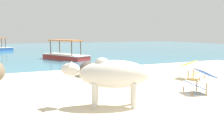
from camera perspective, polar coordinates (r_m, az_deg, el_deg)
The scene contains 8 objects.
sand_beach at distance 5.56m, azimuth 17.21°, elevation -9.43°, with size 18.00×14.00×0.04m, color beige.
water_surface at distance 26.19m, azimuth -17.11°, elevation 4.58°, with size 60.00×36.00×0.03m, color teal.
cow at distance 5.41m, azimuth -0.06°, elevation -1.08°, with size 1.99×1.27×1.14m.
deck_chair_near at distance 7.15m, azimuth 20.38°, elevation -2.23°, with size 0.88×0.72×0.68m.
deck_chair_far at distance 9.35m, azimuth 18.74°, elevation 0.32°, with size 0.81×0.92×0.68m.
shore_rock_large at distance 8.72m, azimuth -1.93°, elevation -0.91°, with size 0.56×0.48×0.43m, color brown.
shore_rock_medium at distance 9.58m, azimuth -5.77°, elevation 0.35°, with size 0.93×0.67×0.57m, color brown.
boat_red at distance 16.26m, azimuth -11.10°, elevation 3.53°, with size 2.64×3.81×1.29m.
Camera 1 is at (-3.60, -3.88, 1.72)m, focal length 38.13 mm.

